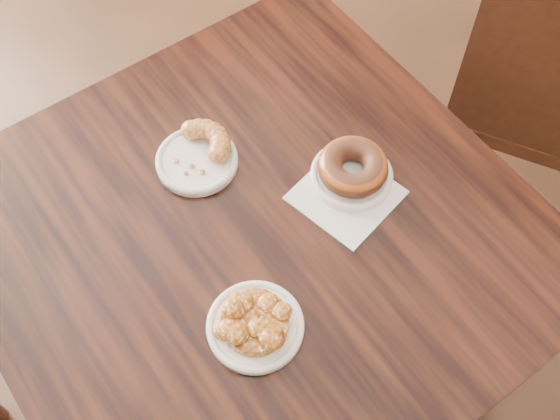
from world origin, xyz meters
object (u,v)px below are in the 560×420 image
Objects in this scene: cafe_table at (259,319)px; apple_fritter at (255,321)px; cruller_fragment at (196,153)px; chair_far at (556,89)px; glazed_donut at (353,167)px.

cafe_table is 0.44m from apple_fritter.
cafe_table is 7.17× the size of cruller_fragment.
chair_far is at bearing 62.85° from cruller_fragment.
glazed_donut is 0.32m from apple_fritter.
apple_fritter is at bearing -85.31° from glazed_donut.
chair_far is at bearing 75.26° from glazed_donut.
chair_far is 7.38× the size of cruller_fragment.
glazed_donut reaches higher than apple_fritter.
apple_fritter reaches higher than cafe_table.
chair_far is 0.98m from cruller_fragment.
chair_far is 6.40× the size of apple_fritter.
cruller_fragment is at bearing 144.39° from apple_fritter.
cafe_table is 0.91m from chair_far.
chair_far is 1.07m from apple_fritter.
chair_far reaches higher than glazed_donut.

